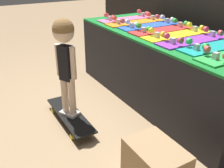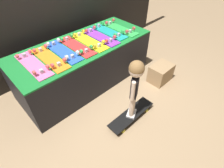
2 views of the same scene
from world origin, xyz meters
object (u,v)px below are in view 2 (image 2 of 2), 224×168
Objects in this scene: skateboard_purple_on_rack at (100,36)px; skateboard_blue_on_rack at (63,51)px; skateboard_red_on_rack at (76,46)px; skateboard_teal_on_rack at (108,31)px; storage_box at (161,73)px; skateboard_on_floor at (131,115)px; skateboard_green_on_rack at (120,28)px; skateboard_orange_on_rack at (50,58)px; skateboard_yellow_on_rack at (89,41)px; skateboard_pink_on_rack at (33,64)px; child at (135,80)px.

skateboard_blue_on_rack is at bearing 177.32° from skateboard_purple_on_rack.
skateboard_blue_on_rack is 0.23m from skateboard_red_on_rack.
skateboard_teal_on_rack is 1.16m from storage_box.
skateboard_red_on_rack is at bearing 92.95° from skateboard_on_floor.
skateboard_red_on_rack and skateboard_green_on_rack have the same top height.
skateboard_purple_on_rack is (0.45, -0.02, 0.00)m from skateboard_red_on_rack.
skateboard_yellow_on_rack is (0.68, 0.01, 0.00)m from skateboard_orange_on_rack.
skateboard_yellow_on_rack is at bearing -3.02° from skateboard_blue_on_rack.
child is (0.74, -1.10, -0.03)m from skateboard_pink_on_rack.
skateboard_blue_on_rack is at bearing 77.16° from child.
skateboard_green_on_rack is 0.96× the size of skateboard_on_floor.
skateboard_red_on_rack is 0.96× the size of skateboard_on_floor.
skateboard_orange_on_rack is 1.00× the size of skateboard_red_on_rack.
skateboard_purple_on_rack is at bearing -0.07° from skateboard_orange_on_rack.
skateboard_orange_on_rack is 1.38m from skateboard_on_floor.
skateboard_on_floor is (0.28, -1.11, -0.68)m from skateboard_blue_on_rack.
skateboard_orange_on_rack is 0.91m from skateboard_purple_on_rack.
skateboard_teal_on_rack is at bearing 168.63° from skateboard_green_on_rack.
skateboard_purple_on_rack reaches higher than storage_box.
storage_box is at bearing 11.55° from skateboard_on_floor.
skateboard_blue_on_rack is 0.96× the size of skateboard_on_floor.
skateboard_teal_on_rack is (0.68, 0.02, 0.00)m from skateboard_red_on_rack.
storage_box is at bearing -46.45° from skateboard_yellow_on_rack.
skateboard_green_on_rack is at bearing -0.10° from skateboard_orange_on_rack.
skateboard_pink_on_rack is 1.00× the size of skateboard_teal_on_rack.
skateboard_orange_on_rack is 1.00× the size of skateboard_yellow_on_rack.
skateboard_orange_on_rack and skateboard_yellow_on_rack have the same top height.
skateboard_on_floor is (-0.17, -1.09, -0.68)m from skateboard_yellow_on_rack.
child is 1.17m from storage_box.
skateboard_yellow_on_rack is 1.10m from child.
skateboard_orange_on_rack and skateboard_green_on_rack have the same top height.
skateboard_red_on_rack is 1.86× the size of storage_box.
skateboard_pink_on_rack is 0.83× the size of child.
storage_box is (1.75, -0.89, -0.60)m from skateboard_pink_on_rack.
skateboard_on_floor is at bearing -117.11° from child.
skateboard_pink_on_rack and skateboard_red_on_rack have the same top height.
skateboard_pink_on_rack is 1.49m from skateboard_on_floor.
skateboard_green_on_rack is at bearing -0.14° from skateboard_purple_on_rack.
child reaches higher than skateboard_blue_on_rack.
skateboard_pink_on_rack is 0.91m from skateboard_yellow_on_rack.
child is (0.28, -1.11, -0.03)m from skateboard_blue_on_rack.
storage_box is at bearing -67.21° from skateboard_teal_on_rack.
skateboard_red_on_rack is (0.68, 0.00, 0.00)m from skateboard_pink_on_rack.
skateboard_pink_on_rack is at bearing -179.90° from skateboard_red_on_rack.
skateboard_purple_on_rack is at bearing -2.68° from skateboard_blue_on_rack.
skateboard_green_on_rack is (1.36, -0.00, 0.00)m from skateboard_orange_on_rack.
skateboard_yellow_on_rack is at bearing 133.55° from storage_box.
skateboard_red_on_rack is 0.83× the size of child.
skateboard_orange_on_rack reaches higher than skateboard_on_floor.
skateboard_green_on_rack is 1.07m from storage_box.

